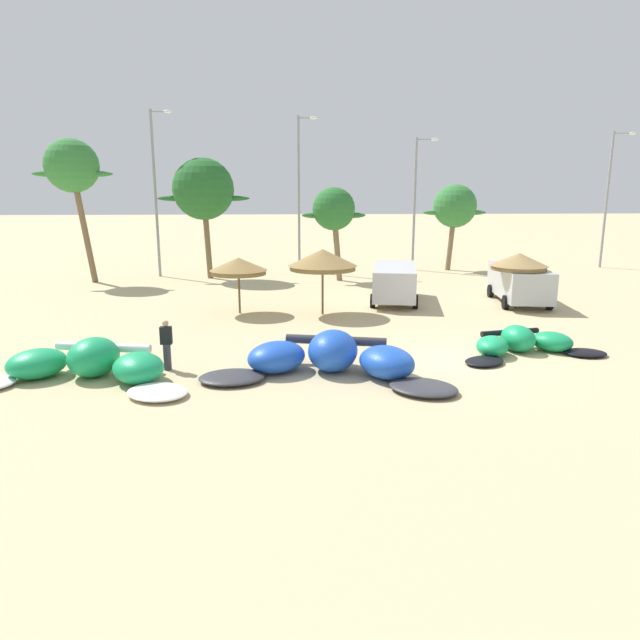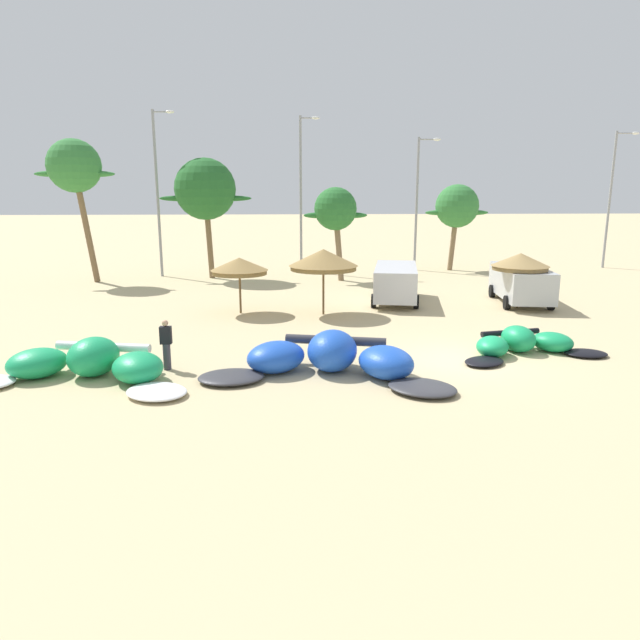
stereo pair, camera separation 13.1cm
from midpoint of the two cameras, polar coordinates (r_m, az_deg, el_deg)
ground_plane at (r=19.94m, az=13.50°, el=-3.88°), size 260.00×260.00×0.00m
kite_far_left at (r=18.66m, az=-21.93°, el=-4.12°), size 7.33×4.14×1.19m
kite_left at (r=17.78m, az=1.24°, el=-3.87°), size 7.81×4.60×1.29m
kite_left_of_center at (r=21.29m, az=19.64°, el=-2.23°), size 5.53×3.12×0.93m
beach_umbrella_near_van at (r=26.71m, az=-7.87°, el=5.33°), size 2.65×2.65×2.60m
beach_umbrella_middle at (r=26.18m, az=0.49°, el=6.02°), size 3.16×3.16×3.02m
beach_umbrella_near_palms at (r=29.37m, az=19.39°, el=5.49°), size 2.73×2.73×2.67m
parked_van at (r=30.88m, az=19.39°, el=3.61°), size 2.83×5.53×1.84m
parked_car_second at (r=29.81m, az=7.65°, el=3.91°), size 3.08×5.67×1.84m
person_near_kites at (r=18.77m, az=-14.82°, el=-2.38°), size 0.36×0.24×1.62m
palm_leftmost at (r=38.69m, az=-23.12°, el=13.75°), size 4.79×3.20×8.68m
palm_left at (r=38.22m, az=-11.23°, el=12.57°), size 5.85×3.90×7.68m
palm_left_of_gap at (r=36.45m, az=1.66°, el=10.85°), size 4.00×2.67×5.85m
palm_center_left at (r=42.62m, az=13.53°, el=10.86°), size 4.57×3.05×6.09m
lamppost_west at (r=39.77m, az=-15.65°, el=12.58°), size 1.46×0.24×10.66m
lamppost_west_center at (r=40.85m, az=-1.71°, el=12.96°), size 1.41×0.24×10.59m
lamppost_east_center at (r=42.12m, az=9.84°, el=11.89°), size 1.64×0.24×9.26m
lamppost_east at (r=47.92m, az=27.08°, el=11.13°), size 1.75×0.24×9.80m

